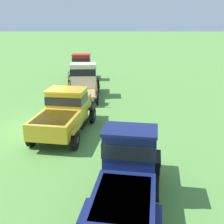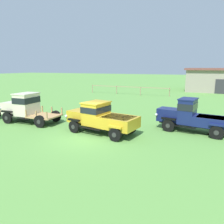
# 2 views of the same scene
# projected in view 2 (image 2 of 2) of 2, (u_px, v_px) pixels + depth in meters

# --- Properties ---
(ground_plane) EXTENTS (240.00, 240.00, 0.00)m
(ground_plane) POSITION_uv_depth(u_px,v_px,m) (85.00, 138.00, 13.72)
(ground_plane) COLOR #5B9342
(paddock_fence) EXTENTS (13.28, 0.67, 1.36)m
(paddock_fence) POSITION_uv_depth(u_px,v_px,m) (128.00, 88.00, 35.21)
(paddock_fence) COLOR #997F60
(paddock_fence) RESTS_ON ground
(vintage_truck_second_in_line) EXTENTS (5.06, 2.30, 2.37)m
(vintage_truck_second_in_line) POSITION_uv_depth(u_px,v_px,m) (25.00, 107.00, 17.60)
(vintage_truck_second_in_line) COLOR black
(vintage_truck_second_in_line) RESTS_ON ground
(vintage_truck_midrow_center) EXTENTS (5.34, 2.79, 2.10)m
(vintage_truck_midrow_center) POSITION_uv_depth(u_px,v_px,m) (101.00, 117.00, 14.70)
(vintage_truck_midrow_center) COLOR black
(vintage_truck_midrow_center) RESTS_ON ground
(vintage_truck_far_side) EXTENTS (5.11, 2.47, 2.30)m
(vintage_truck_far_side) POSITION_uv_depth(u_px,v_px,m) (191.00, 116.00, 14.94)
(vintage_truck_far_side) COLOR black
(vintage_truck_far_side) RESTS_ON ground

